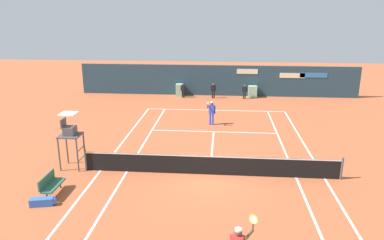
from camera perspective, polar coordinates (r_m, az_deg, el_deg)
The scene contains 13 objects.
ground_plane at distance 18.02m, azimuth 2.87°, elevation -7.69°, with size 80.00×80.00×0.01m.
tennis_net at distance 17.29m, azimuth 2.83°, elevation -6.94°, with size 12.10×0.10×1.07m.
sponsor_back_wall at distance 33.37m, azimuth 4.00°, elevation 6.09°, with size 25.00×1.02×2.75m.
umpire_chair at distance 18.55m, azimuth -18.49°, elevation -1.88°, with size 1.00×1.00×2.78m.
player_bench at distance 16.58m, azimuth -21.14°, elevation -9.20°, with size 0.54×1.39×0.88m.
equipment_bag at distance 15.97m, azimuth -22.03°, elevation -11.73°, with size 1.05×0.50×0.32m.
player_on_baseline at distance 24.61m, azimuth 3.04°, elevation 1.41°, with size 0.68×0.66×1.83m.
ball_kid_left_post at distance 32.33m, azimuth 3.34°, elevation 4.74°, with size 0.44×0.20×1.34m.
ball_kid_centre_post at distance 32.39m, azimuth 8.18°, elevation 4.54°, with size 0.42×0.19×1.26m.
ball_kid_right_post at distance 32.51m, azimuth -1.39°, elevation 4.80°, with size 0.44×0.18×1.30m.
tennis_ball_by_sideline at distance 19.89m, azimuth 2.96°, elevation -5.18°, with size 0.07×0.07×0.07m, color #CCE033.
tennis_ball_near_service_line at distance 24.60m, azimuth 9.40°, elevation -1.06°, with size 0.07×0.07×0.07m, color #CCE033.
tennis_ball_mid_court at distance 21.56m, azimuth 7.37°, elevation -3.54°, with size 0.07×0.07×0.07m, color #CCE033.
Camera 1 is at (0.50, -15.84, 7.42)m, focal length 34.25 mm.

